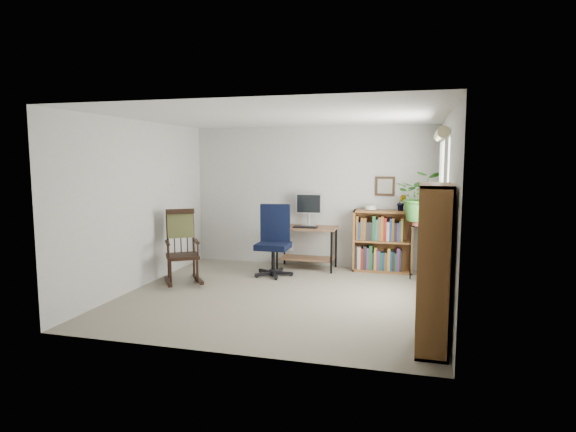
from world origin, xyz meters
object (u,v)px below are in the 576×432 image
(desk, at_px, (307,248))
(office_chair, at_px, (273,240))
(tall_bookshelf, at_px, (433,268))
(low_bookshelf, at_px, (383,241))
(rocking_chair, at_px, (182,246))

(desk, bearing_deg, office_chair, -123.30)
(tall_bookshelf, bearing_deg, office_chair, 133.85)
(low_bookshelf, height_order, tall_bookshelf, tall_bookshelf)
(desk, relative_size, office_chair, 0.87)
(office_chair, xyz_separation_m, rocking_chair, (-1.18, -0.77, -0.01))
(office_chair, bearing_deg, low_bookshelf, 16.66)
(office_chair, relative_size, tall_bookshelf, 0.71)
(rocking_chair, distance_m, low_bookshelf, 3.23)
(low_bookshelf, bearing_deg, tall_bookshelf, -77.93)
(low_bookshelf, bearing_deg, rocking_chair, -152.00)
(office_chair, height_order, low_bookshelf, office_chair)
(desk, xyz_separation_m, office_chair, (-0.41, -0.62, 0.21))
(desk, xyz_separation_m, low_bookshelf, (1.26, 0.12, 0.15))
(rocking_chair, height_order, low_bookshelf, rocking_chair)
(desk, relative_size, rocking_chair, 0.89)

